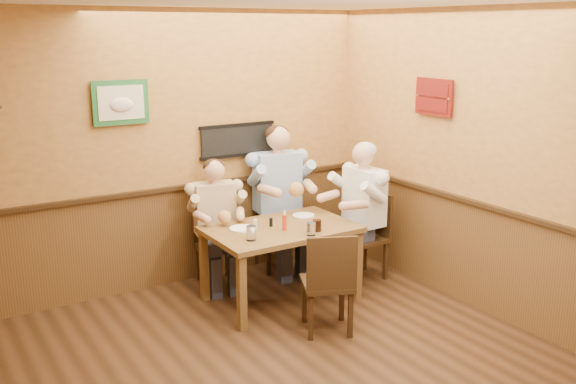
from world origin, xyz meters
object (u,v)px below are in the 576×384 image
(diner_blue_polo, at_px, (277,205))
(diner_white_elder, at_px, (364,219))
(diner_tan_shirt, at_px, (215,229))
(chair_back_left, at_px, (216,245))
(salt_shaker, at_px, (255,225))
(water_glass_left, at_px, (251,233))
(chair_right_end, at_px, (363,237))
(water_glass_mid, at_px, (311,229))
(hot_sauce_bottle, at_px, (284,222))
(chair_back_right, at_px, (277,224))
(cola_tumbler, at_px, (317,225))
(pepper_shaker, at_px, (271,222))
(dining_table, at_px, (281,236))
(chair_near_side, at_px, (327,281))

(diner_blue_polo, distance_m, diner_white_elder, 0.97)
(diner_tan_shirt, xyz_separation_m, diner_white_elder, (1.39, -0.69, 0.06))
(chair_back_left, distance_m, salt_shaker, 0.77)
(diner_tan_shirt, height_order, water_glass_left, diner_tan_shirt)
(chair_right_end, distance_m, water_glass_left, 1.53)
(water_glass_mid, distance_m, hot_sauce_bottle, 0.29)
(chair_back_right, distance_m, chair_right_end, 0.97)
(chair_right_end, distance_m, cola_tumbler, 0.94)
(cola_tumbler, bearing_deg, diner_white_elder, 21.30)
(pepper_shaker, bearing_deg, dining_table, -42.32)
(water_glass_mid, bearing_deg, cola_tumbler, 33.00)
(chair_back_right, xyz_separation_m, diner_tan_shirt, (-0.79, -0.07, 0.09))
(water_glass_mid, height_order, cola_tumbler, water_glass_mid)
(dining_table, relative_size, cola_tumbler, 12.91)
(chair_right_end, height_order, chair_near_side, chair_near_side)
(dining_table, bearing_deg, diner_white_elder, 1.53)
(chair_right_end, bearing_deg, diner_white_elder, 0.00)
(dining_table, height_order, chair_back_right, chair_back_right)
(water_glass_left, relative_size, water_glass_mid, 1.09)
(chair_right_end, bearing_deg, dining_table, -90.17)
(dining_table, distance_m, pepper_shaker, 0.16)
(water_glass_mid, bearing_deg, diner_white_elder, 22.92)
(chair_right_end, distance_m, diner_blue_polo, 1.00)
(diner_white_elder, bearing_deg, cola_tumbler, -70.40)
(hot_sauce_bottle, bearing_deg, diner_blue_polo, 62.79)
(diner_blue_polo, relative_size, water_glass_left, 10.80)
(water_glass_mid, distance_m, salt_shaker, 0.55)
(diner_white_elder, relative_size, salt_shaker, 13.13)
(chair_back_left, bearing_deg, dining_table, -51.50)
(chair_right_end, relative_size, chair_near_side, 1.00)
(chair_right_end, bearing_deg, diner_blue_polo, -143.24)
(dining_table, height_order, hot_sauce_bottle, hot_sauce_bottle)
(chair_right_end, height_order, diner_white_elder, diner_white_elder)
(chair_near_side, distance_m, diner_blue_polo, 1.64)
(dining_table, bearing_deg, diner_tan_shirt, 116.32)
(chair_back_left, xyz_separation_m, pepper_shaker, (0.28, -0.65, 0.37))
(water_glass_mid, height_order, hot_sauce_bottle, hot_sauce_bottle)
(chair_near_side, xyz_separation_m, diner_white_elder, (1.04, 0.80, 0.20))
(hot_sauce_bottle, bearing_deg, water_glass_left, -167.50)
(diner_white_elder, bearing_deg, dining_table, -90.17)
(chair_right_end, distance_m, chair_near_side, 1.31)
(dining_table, distance_m, chair_near_side, 0.80)
(chair_back_left, distance_m, diner_blue_polo, 0.85)
(diner_white_elder, height_order, water_glass_mid, diner_white_elder)
(chair_back_left, xyz_separation_m, diner_blue_polo, (0.79, 0.07, 0.30))
(dining_table, xyz_separation_m, hot_sauce_bottle, (-0.03, -0.11, 0.18))
(salt_shaker, bearing_deg, water_glass_left, -125.91)
(diner_tan_shirt, distance_m, diner_blue_polo, 0.80)
(diner_tan_shirt, height_order, pepper_shaker, diner_tan_shirt)
(chair_right_end, height_order, diner_tan_shirt, diner_tan_shirt)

